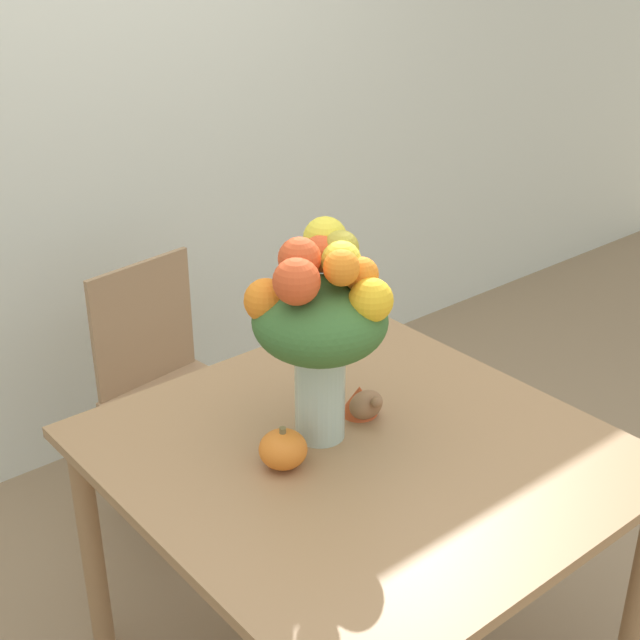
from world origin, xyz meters
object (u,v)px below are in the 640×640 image
object	(u,v)px
flower_vase	(321,320)
pumpkin	(283,449)
turkey_figurine	(362,402)
dining_chair_near_window	(172,390)

from	to	relation	value
flower_vase	pumpkin	size ratio (longest dim) A/B	4.62
turkey_figurine	flower_vase	bearing A→B (deg)	-179.12
dining_chair_near_window	flower_vase	bearing A→B (deg)	-102.13
pumpkin	dining_chair_near_window	xyz separation A→B (m)	(0.22, 0.91, -0.33)
turkey_figurine	dining_chair_near_window	xyz separation A→B (m)	(-0.07, 0.86, -0.33)
flower_vase	turkey_figurine	bearing A→B (deg)	0.88
pumpkin	turkey_figurine	bearing A→B (deg)	9.35
dining_chair_near_window	turkey_figurine	bearing A→B (deg)	-92.73
turkey_figurine	dining_chair_near_window	distance (m)	0.92
flower_vase	dining_chair_near_window	distance (m)	1.06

